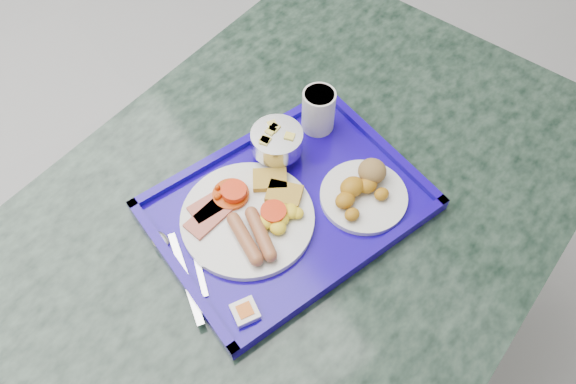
# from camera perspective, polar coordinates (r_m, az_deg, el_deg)

# --- Properties ---
(table) EXTENTS (1.39, 1.09, 0.76)m
(table) POSITION_cam_1_polar(r_m,az_deg,el_deg) (1.15, 0.09, -7.24)
(table) COLOR slate
(table) RESTS_ON floor
(tray) EXTENTS (0.45, 0.33, 0.03)m
(tray) POSITION_cam_1_polar(r_m,az_deg,el_deg) (0.97, 0.00, -1.50)
(tray) COLOR #150393
(tray) RESTS_ON table
(main_plate) EXTENTS (0.23, 0.23, 0.04)m
(main_plate) POSITION_cam_1_polar(r_m,az_deg,el_deg) (0.94, -3.72, -2.42)
(main_plate) COLOR silver
(main_plate) RESTS_ON tray
(bread_plate) EXTENTS (0.15, 0.15, 0.05)m
(bread_plate) POSITION_cam_1_polar(r_m,az_deg,el_deg) (0.97, 7.68, 0.19)
(bread_plate) COLOR silver
(bread_plate) RESTS_ON tray
(fruit_bowl) EXTENTS (0.09, 0.09, 0.06)m
(fruit_bowl) POSITION_cam_1_polar(r_m,az_deg,el_deg) (1.00, -1.16, 5.20)
(fruit_bowl) COLOR silver
(fruit_bowl) RESTS_ON tray
(juice_cup) EXTENTS (0.06, 0.06, 0.09)m
(juice_cup) POSITION_cam_1_polar(r_m,az_deg,el_deg) (1.04, 3.12, 8.39)
(juice_cup) COLOR silver
(juice_cup) RESTS_ON tray
(spoon) EXTENTS (0.07, 0.15, 0.01)m
(spoon) POSITION_cam_1_polar(r_m,az_deg,el_deg) (0.94, -11.88, -5.45)
(spoon) COLOR silver
(spoon) RESTS_ON tray
(knife) EXTENTS (0.06, 0.17, 0.00)m
(knife) POSITION_cam_1_polar(r_m,az_deg,el_deg) (0.91, -10.37, -8.54)
(knife) COLOR silver
(knife) RESTS_ON tray
(jam_packet) EXTENTS (0.04, 0.04, 0.02)m
(jam_packet) POSITION_cam_1_polar(r_m,az_deg,el_deg) (0.87, -4.38, -12.05)
(jam_packet) COLOR white
(jam_packet) RESTS_ON tray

